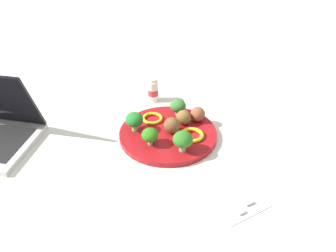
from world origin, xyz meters
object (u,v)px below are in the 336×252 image
(broccoli_floret_back_right, at_px, (178,106))
(napkin, at_px, (228,192))
(plate, at_px, (168,134))
(broccoli_floret_mid_right, at_px, (183,140))
(broccoli_floret_front_left, at_px, (150,135))
(knife, at_px, (224,195))
(pepper_ring_front_right, at_px, (192,135))
(fork, at_px, (236,190))
(meatball_back_right, at_px, (198,114))
(meatball_mid_left, at_px, (184,117))
(pepper_ring_center, at_px, (152,118))
(yogurt_bottle, at_px, (153,91))
(broccoli_floret_far_rim, at_px, (134,120))
(meatball_center, at_px, (172,125))

(broccoli_floret_back_right, xyz_separation_m, napkin, (0.34, -0.03, -0.04))
(plate, distance_m, broccoli_floret_mid_right, 0.10)
(broccoli_floret_front_left, bearing_deg, knife, 19.89)
(pepper_ring_front_right, distance_m, fork, 0.22)
(pepper_ring_front_right, distance_m, knife, 0.23)
(meatball_back_right, distance_m, fork, 0.29)
(broccoli_floret_back_right, height_order, broccoli_floret_mid_right, broccoli_floret_mid_right)
(plate, relative_size, meatball_mid_left, 6.42)
(plate, height_order, meatball_back_right, meatball_back_right)
(meatball_mid_left, bearing_deg, napkin, -4.49)
(broccoli_floret_mid_right, bearing_deg, pepper_ring_center, -174.22)
(broccoli_floret_front_left, distance_m, meatball_mid_left, 0.14)
(broccoli_floret_mid_right, distance_m, knife, 0.19)
(yogurt_bottle, bearing_deg, pepper_ring_center, -23.34)
(knife, xyz_separation_m, yogurt_bottle, (-0.48, 0.02, 0.03))
(broccoli_floret_front_left, height_order, pepper_ring_center, broccoli_floret_front_left)
(plate, xyz_separation_m, napkin, (0.27, 0.04, -0.01))
(broccoli_floret_far_rim, height_order, broccoli_floret_mid_right, broccoli_floret_mid_right)
(fork, xyz_separation_m, yogurt_bottle, (-0.48, -0.02, 0.03))
(plate, bearing_deg, meatball_center, 59.61)
(broccoli_floret_back_right, bearing_deg, yogurt_bottle, -169.44)
(fork, bearing_deg, broccoli_floret_far_rim, -156.52)
(broccoli_floret_mid_right, xyz_separation_m, pepper_ring_front_right, (-0.05, 0.05, -0.03))
(broccoli_floret_front_left, distance_m, yogurt_bottle, 0.26)
(napkin, bearing_deg, pepper_ring_front_right, 176.24)
(meatball_center, bearing_deg, broccoli_floret_mid_right, -6.16)
(pepper_ring_front_right, xyz_separation_m, napkin, (0.22, -0.01, -0.02))
(pepper_ring_front_right, distance_m, yogurt_bottle, 0.26)
(napkin, bearing_deg, plate, -172.16)
(napkin, bearing_deg, broccoli_floret_front_left, -155.83)
(broccoli_floret_back_right, distance_m, broccoli_floret_mid_right, 0.18)
(meatball_center, height_order, napkin, meatball_center)
(meatball_mid_left, relative_size, pepper_ring_center, 0.69)
(meatball_back_right, bearing_deg, knife, -16.20)
(pepper_ring_center, bearing_deg, meatball_center, 18.00)
(broccoli_floret_back_right, relative_size, meatball_back_right, 1.15)
(meatball_mid_left, xyz_separation_m, yogurt_bottle, (-0.19, -0.02, -0.00))
(broccoli_floret_far_rim, height_order, knife, broccoli_floret_far_rim)
(napkin, bearing_deg, broccoli_floret_back_right, 175.16)
(meatball_back_right, height_order, knife, meatball_back_right)
(plate, relative_size, pepper_ring_front_right, 4.06)
(meatball_mid_left, bearing_deg, broccoli_floret_front_left, -67.47)
(pepper_ring_center, height_order, pepper_ring_front_right, pepper_ring_front_right)
(broccoli_floret_back_right, height_order, meatball_back_right, broccoli_floret_back_right)
(broccoli_floret_back_right, relative_size, pepper_ring_front_right, 0.74)
(meatball_back_right, bearing_deg, broccoli_floret_far_rim, -98.96)
(knife, bearing_deg, meatball_center, -177.91)
(broccoli_floret_far_rim, height_order, fork, broccoli_floret_far_rim)
(meatball_back_right, relative_size, napkin, 0.26)
(pepper_ring_center, xyz_separation_m, fork, (0.35, 0.07, -0.01))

